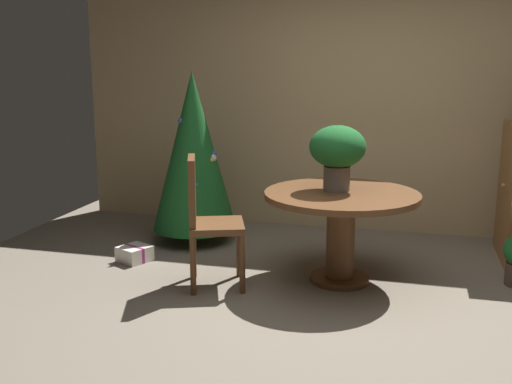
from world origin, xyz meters
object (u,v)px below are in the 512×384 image
(round_dining_table, at_px, (341,214))
(wooden_chair_left, at_px, (206,216))
(gift_box_cream, at_px, (135,254))
(holiday_tree, at_px, (193,151))
(flower_vase, at_px, (337,150))

(round_dining_table, xyz_separation_m, wooden_chair_left, (-0.97, -0.35, 0.02))
(wooden_chair_left, bearing_deg, round_dining_table, 20.00)
(gift_box_cream, bearing_deg, holiday_tree, 66.75)
(holiday_tree, bearing_deg, round_dining_table, -26.27)
(round_dining_table, bearing_deg, wooden_chair_left, -160.00)
(wooden_chair_left, xyz_separation_m, gift_box_cream, (-0.79, 0.38, -0.49))
(round_dining_table, distance_m, gift_box_cream, 1.83)
(holiday_tree, bearing_deg, wooden_chair_left, -65.28)
(flower_vase, distance_m, wooden_chair_left, 1.11)
(round_dining_table, bearing_deg, holiday_tree, 153.73)
(wooden_chair_left, height_order, gift_box_cream, wooden_chair_left)
(flower_vase, relative_size, holiday_tree, 0.31)
(holiday_tree, distance_m, gift_box_cream, 1.10)
(holiday_tree, relative_size, gift_box_cream, 5.03)
(round_dining_table, relative_size, wooden_chair_left, 1.19)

